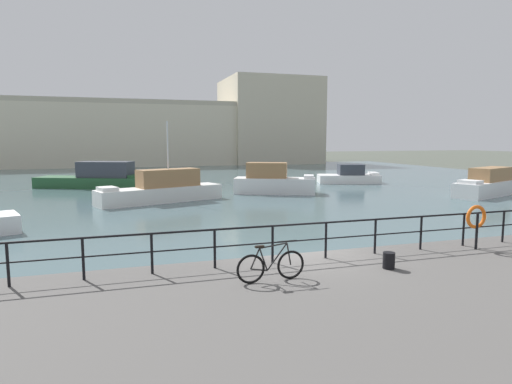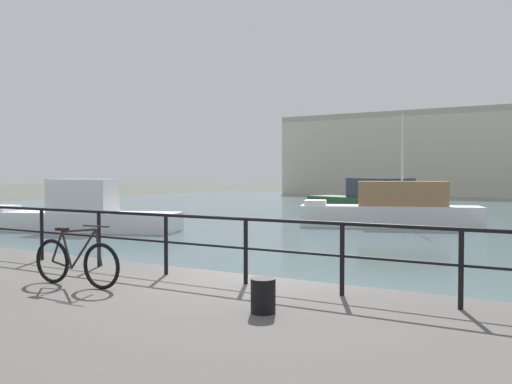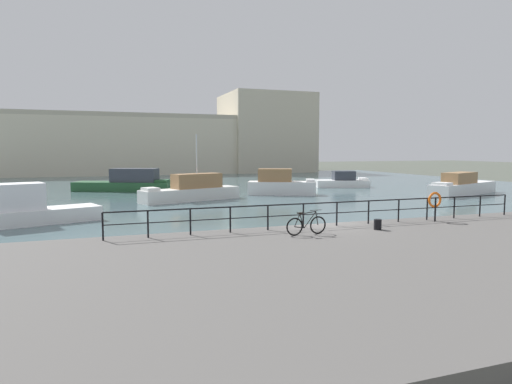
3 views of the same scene
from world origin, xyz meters
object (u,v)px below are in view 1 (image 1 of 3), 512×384
at_px(harbor_building, 190,131).
at_px(parked_bicycle, 271,266).
at_px(moored_blue_motorboat, 349,176).
at_px(moored_red_daysailer, 98,178).
at_px(moored_harbor_tender, 494,184).
at_px(mooring_bollard, 389,260).
at_px(moored_cabin_cruiser, 162,189).
at_px(life_ring_stand, 476,218).
at_px(moored_small_launch, 273,182).

distance_m(harbor_building, parked_bicycle, 64.37).
relative_size(moored_blue_motorboat, moored_red_daysailer, 0.63).
relative_size(moored_harbor_tender, mooring_bollard, 22.19).
height_order(moored_cabin_cruiser, moored_harbor_tender, moored_cabin_cruiser).
bearing_deg(moored_cabin_cruiser, moored_harbor_tender, 151.88).
bearing_deg(moored_harbor_tender, moored_blue_motorboat, -83.84).
height_order(harbor_building, moored_harbor_tender, harbor_building).
bearing_deg(mooring_bollard, harbor_building, 85.54).
relative_size(moored_blue_motorboat, parked_bicycle, 3.51).
bearing_deg(moored_cabin_cruiser, life_ring_stand, 93.11).
distance_m(moored_cabin_cruiser, moored_red_daysailer, 11.24).
distance_m(moored_small_launch, moored_harbor_tender, 16.62).
bearing_deg(moored_blue_motorboat, moored_harbor_tender, -43.89).
height_order(moored_small_launch, moored_red_daysailer, moored_small_launch).
xyz_separation_m(harbor_building, moored_small_launch, (-0.41, -41.92, -4.53)).
bearing_deg(harbor_building, moored_red_daysailer, -111.74).
bearing_deg(harbor_building, moored_blue_motorboat, -75.61).
relative_size(moored_red_daysailer, life_ring_stand, 7.02).
bearing_deg(harbor_building, moored_harbor_tender, -72.24).
distance_m(harbor_building, moored_small_launch, 42.17).
distance_m(moored_small_launch, moored_red_daysailer, 15.42).
xyz_separation_m(moored_red_daysailer, mooring_bollard, (8.45, -29.99, 0.09)).
relative_size(moored_blue_motorboat, moored_small_launch, 0.97).
height_order(parked_bicycle, mooring_bollard, parked_bicycle).
relative_size(moored_harbor_tender, life_ring_stand, 6.99).
bearing_deg(moored_harbor_tender, moored_red_daysailer, -47.54).
xyz_separation_m(moored_blue_motorboat, moored_cabin_cruiser, (-18.32, -7.60, 0.20)).
distance_m(harbor_building, moored_cabin_cruiser, 45.12).
bearing_deg(moored_cabin_cruiser, mooring_bollard, 81.82).
height_order(moored_blue_motorboat, parked_bicycle, moored_blue_motorboat).
bearing_deg(moored_red_daysailer, mooring_bollard, -49.16).
height_order(moored_cabin_cruiser, mooring_bollard, moored_cabin_cruiser).
xyz_separation_m(moored_cabin_cruiser, moored_harbor_tender, (24.21, -3.57, -0.05)).
bearing_deg(moored_small_launch, harbor_building, 114.01).
distance_m(moored_red_daysailer, parked_bicycle, 30.46).
bearing_deg(moored_small_launch, moored_blue_motorboat, 54.24).
bearing_deg(mooring_bollard, moored_harbor_tender, 38.53).
xyz_separation_m(mooring_bollard, life_ring_stand, (3.84, 1.01, 0.75)).
bearing_deg(harbor_building, mooring_bollard, -94.46).
xyz_separation_m(harbor_building, moored_red_daysailer, (-13.42, -33.64, -4.60)).
bearing_deg(moored_harbor_tender, harbor_building, -93.89).
xyz_separation_m(harbor_building, moored_harbor_tender, (15.23, -47.55, -4.66)).
bearing_deg(parked_bicycle, harbor_building, 79.78).
xyz_separation_m(moored_red_daysailer, parked_bicycle, (5.08, -30.03, 0.26)).
bearing_deg(life_ring_stand, mooring_bollard, -165.32).
bearing_deg(parked_bicycle, mooring_bollard, -1.97).
bearing_deg(moored_cabin_cruiser, moored_small_launch, 173.72).
bearing_deg(life_ring_stand, moored_blue_motorboat, 68.27).
xyz_separation_m(moored_blue_motorboat, life_ring_stand, (-10.46, -26.26, 1.06)).
height_order(moored_cabin_cruiser, moored_red_daysailer, moored_cabin_cruiser).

